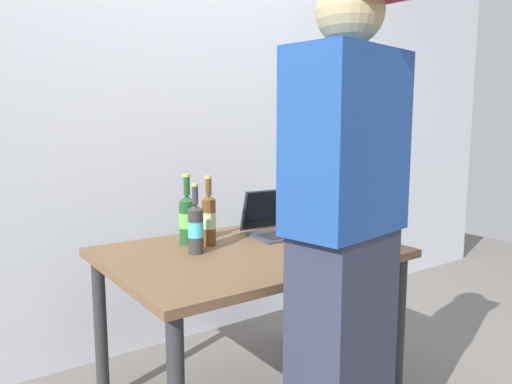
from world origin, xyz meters
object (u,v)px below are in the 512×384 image
object	(u,v)px
beer_bottle_brown	(196,227)
coffee_mug	(302,246)
laptop	(278,224)
person_figure	(344,242)
beer_bottle_amber	(187,218)
beer_bottle_dark	(209,218)

from	to	relation	value
beer_bottle_brown	coffee_mug	distance (m)	0.45
laptop	beer_bottle_brown	world-z (taller)	beer_bottle_brown
laptop	person_figure	bearing A→B (deg)	-113.28
beer_bottle_amber	beer_bottle_brown	bearing A→B (deg)	-105.76
beer_bottle_brown	coffee_mug	world-z (taller)	beer_bottle_brown
beer_bottle_dark	beer_bottle_amber	distance (m)	0.11
beer_bottle_brown	beer_bottle_amber	world-z (taller)	beer_bottle_amber
laptop	beer_bottle_dark	world-z (taller)	beer_bottle_dark
beer_bottle_dark	coffee_mug	bearing A→B (deg)	-62.79
laptop	beer_bottle_brown	distance (m)	0.51
laptop	beer_bottle_brown	xyz separation A→B (m)	(-0.50, -0.08, 0.06)
beer_bottle_amber	beer_bottle_dark	bearing A→B (deg)	-53.05
coffee_mug	laptop	bearing A→B (deg)	65.41
beer_bottle_dark	beer_bottle_amber	xyz separation A→B (m)	(-0.06, 0.09, -0.00)
beer_bottle_dark	person_figure	bearing A→B (deg)	-86.27
laptop	coffee_mug	xyz separation A→B (m)	(-0.18, -0.40, -0.00)
beer_bottle_brown	coffee_mug	size ratio (longest dim) A/B	2.78
laptop	beer_bottle_dark	size ratio (longest dim) A/B	1.04
person_figure	beer_bottle_dark	bearing A→B (deg)	93.73
laptop	beer_bottle_amber	distance (m)	0.47
laptop	person_figure	size ratio (longest dim) A/B	0.19
laptop	beer_bottle_amber	size ratio (longest dim) A/B	1.02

